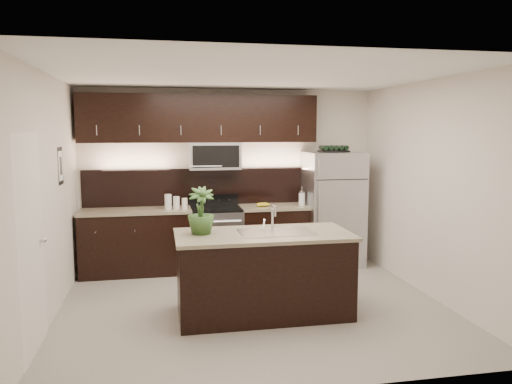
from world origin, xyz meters
The scene contains 12 objects.
ground centered at (0.00, 0.00, 0.00)m, with size 4.50×4.50×0.00m, color gray.
room_walls centered at (-0.11, -0.04, 1.70)m, with size 4.52×4.02×2.71m.
counter_run centered at (-0.46, 1.69, 0.47)m, with size 3.51×0.65×0.94m.
upper_fixtures centered at (-0.43, 1.84, 2.14)m, with size 3.49×0.40×1.66m.
island centered at (0.07, -0.27, 0.47)m, with size 1.96×0.96×0.94m.
sink_faucet centered at (0.22, -0.26, 0.96)m, with size 0.84×0.50×0.28m.
refrigerator centered at (1.55, 1.63, 0.87)m, with size 0.84×0.76×1.75m, color #B2B2B7.
wine_rack centered at (1.55, 1.63, 1.79)m, with size 0.43×0.27×0.10m.
plant centered at (-0.62, -0.19, 1.20)m, with size 0.29×0.29×0.52m, color #2D4E1F.
canisters centered at (-0.86, 1.64, 1.04)m, with size 0.33×0.10×0.22m.
french_press centered at (1.06, 1.64, 1.05)m, with size 0.10×0.10×0.28m.
bananas centered at (0.39, 1.61, 0.97)m, with size 0.21×0.16×0.06m, color gold.
Camera 1 is at (-1.05, -5.63, 2.08)m, focal length 35.00 mm.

